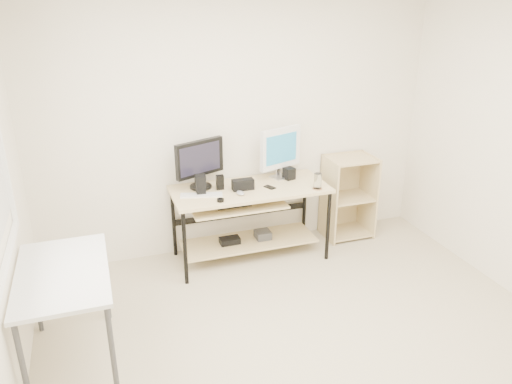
{
  "coord_description": "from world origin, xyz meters",
  "views": [
    {
      "loc": [
        -1.38,
        -2.58,
        2.5
      ],
      "look_at": [
        -0.06,
        1.3,
        0.85
      ],
      "focal_mm": 35.0,
      "sensor_mm": 36.0,
      "label": 1
    }
  ],
  "objects": [
    {
      "name": "shelf_unit",
      "position": [
        1.15,
        1.82,
        0.45
      ],
      "size": [
        0.5,
        0.4,
        0.9
      ],
      "color": "#D2BC83",
      "rests_on": "ground"
    },
    {
      "name": "volume_puck",
      "position": [
        -0.36,
        1.42,
        0.76
      ],
      "size": [
        0.07,
        0.07,
        0.03
      ],
      "primitive_type": "cylinder",
      "rotation": [
        0.0,
        0.0,
        -0.15
      ],
      "color": "black",
      "rests_on": "desk"
    },
    {
      "name": "white_imac",
      "position": [
        0.37,
        1.82,
        1.05
      ],
      "size": [
        0.47,
        0.21,
        0.52
      ],
      "rotation": [
        0.0,
        0.0,
        0.34
      ],
      "color": "silver",
      "rests_on": "desk"
    },
    {
      "name": "room",
      "position": [
        -0.14,
        0.04,
        1.32
      ],
      "size": [
        4.01,
        4.01,
        2.62
      ],
      "color": "#C0B294",
      "rests_on": "ground"
    },
    {
      "name": "smartphone",
      "position": [
        0.18,
        1.6,
        0.75
      ],
      "size": [
        0.1,
        0.13,
        0.01
      ],
      "primitive_type": "cube",
      "rotation": [
        0.0,
        0.0,
        0.42
      ],
      "color": "black",
      "rests_on": "desk"
    },
    {
      "name": "keyboard",
      "position": [
        -0.49,
        1.61,
        0.76
      ],
      "size": [
        0.4,
        0.2,
        0.01
      ],
      "primitive_type": "cube",
      "rotation": [
        0.0,
        0.0,
        -0.24
      ],
      "color": "silver",
      "rests_on": "desk"
    },
    {
      "name": "mouse",
      "position": [
        -0.14,
        1.51,
        0.77
      ],
      "size": [
        0.08,
        0.11,
        0.03
      ],
      "primitive_type": "ellipsoid",
      "rotation": [
        0.0,
        0.0,
        0.2
      ],
      "color": "#ACACB1",
      "rests_on": "desk"
    },
    {
      "name": "desk",
      "position": [
        -0.03,
        1.66,
        0.54
      ],
      "size": [
        1.5,
        0.65,
        0.75
      ],
      "color": "beige",
      "rests_on": "ground"
    },
    {
      "name": "side_table",
      "position": [
        -1.68,
        0.6,
        0.67
      ],
      "size": [
        0.6,
        1.0,
        0.75
      ],
      "color": "silver",
      "rests_on": "ground"
    },
    {
      "name": "audio_controller",
      "position": [
        -0.28,
        1.71,
        0.82
      ],
      "size": [
        0.07,
        0.05,
        0.14
      ],
      "primitive_type": "cube",
      "rotation": [
        0.0,
        0.0,
        -0.02
      ],
      "color": "black",
      "rests_on": "desk"
    },
    {
      "name": "drinking_glass",
      "position": [
        0.6,
        1.42,
        0.83
      ],
      "size": [
        0.1,
        0.1,
        0.15
      ],
      "primitive_type": "cylinder",
      "rotation": [
        0.0,
        0.0,
        -0.43
      ],
      "color": "white",
      "rests_on": "coaster"
    },
    {
      "name": "speaker_left",
      "position": [
        -0.48,
        1.65,
        0.85
      ],
      "size": [
        0.1,
        0.1,
        0.19
      ],
      "rotation": [
        0.0,
        0.0,
        -0.05
      ],
      "color": "black",
      "rests_on": "desk"
    },
    {
      "name": "black_monitor",
      "position": [
        -0.45,
        1.81,
        1.02
      ],
      "size": [
        0.49,
        0.24,
        0.47
      ],
      "rotation": [
        0.0,
        0.0,
        0.39
      ],
      "color": "black",
      "rests_on": "desk"
    },
    {
      "name": "speaker_right",
      "position": [
        0.45,
        1.76,
        0.81
      ],
      "size": [
        0.12,
        0.12,
        0.12
      ],
      "primitive_type": "cube",
      "rotation": [
        0.0,
        0.0,
        0.28
      ],
      "color": "black",
      "rests_on": "desk"
    },
    {
      "name": "coaster",
      "position": [
        0.6,
        1.42,
        0.75
      ],
      "size": [
        0.13,
        0.13,
        0.01
      ],
      "primitive_type": "cylinder",
      "rotation": [
        0.0,
        0.0,
        -0.43
      ],
      "color": "#966944",
      "rests_on": "desk"
    },
    {
      "name": "center_speaker",
      "position": [
        -0.08,
        1.63,
        0.8
      ],
      "size": [
        0.21,
        0.09,
        0.1
      ],
      "primitive_type": "cube",
      "rotation": [
        0.0,
        0.0,
        -0.01
      ],
      "color": "black",
      "rests_on": "desk"
    }
  ]
}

